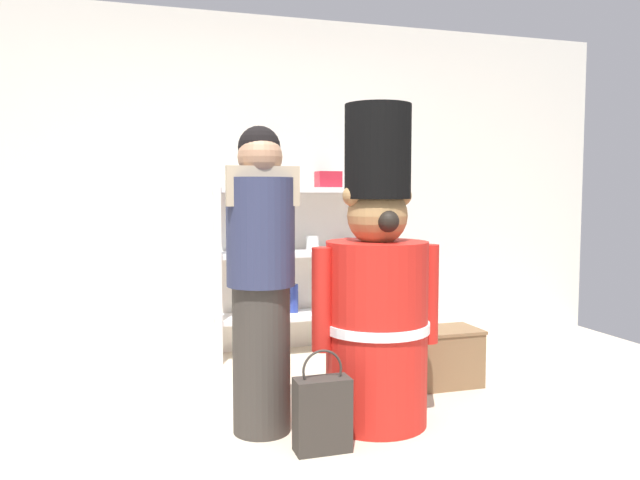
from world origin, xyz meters
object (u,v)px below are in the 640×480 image
object	(u,v)px
merchandise_shelf	(294,246)
display_crate	(444,357)
shopping_bag	(322,413)
teddy_bear_guard	(377,296)
person_shopper	(261,275)

from	to	relation	value
merchandise_shelf	display_crate	distance (m)	1.45
shopping_bag	teddy_bear_guard	bearing A→B (deg)	34.78
merchandise_shelf	teddy_bear_guard	xyz separation A→B (m)	(0.05, -1.56, -0.14)
teddy_bear_guard	shopping_bag	size ratio (longest dim) A/B	3.42
merchandise_shelf	display_crate	bearing A→B (deg)	-55.65
person_shopper	teddy_bear_guard	bearing A→B (deg)	-5.77
merchandise_shelf	shopping_bag	size ratio (longest dim) A/B	3.25
teddy_bear_guard	display_crate	bearing A→B (deg)	35.86
display_crate	shopping_bag	bearing A→B (deg)	-144.53
teddy_bear_guard	shopping_bag	bearing A→B (deg)	-145.22
person_shopper	shopping_bag	world-z (taller)	person_shopper
shopping_bag	display_crate	bearing A→B (deg)	35.47
display_crate	teddy_bear_guard	bearing A→B (deg)	-144.14
merchandise_shelf	teddy_bear_guard	bearing A→B (deg)	-88.12
person_shopper	shopping_bag	size ratio (longest dim) A/B	3.17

